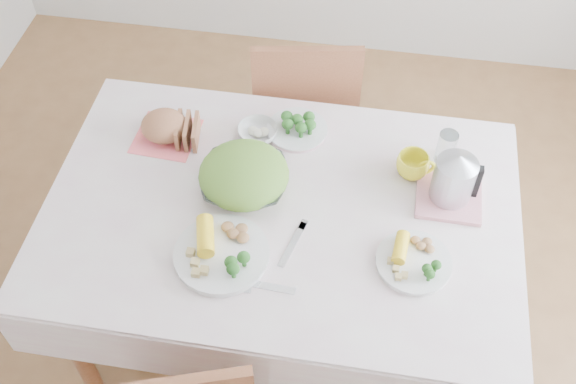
% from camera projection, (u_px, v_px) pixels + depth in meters
% --- Properties ---
extents(floor, '(3.60, 3.60, 0.00)m').
position_uv_depth(floor, '(282.00, 323.00, 2.72)').
color(floor, brown).
rests_on(floor, ground).
extents(dining_table, '(1.40, 0.90, 0.75)m').
position_uv_depth(dining_table, '(282.00, 273.00, 2.43)').
color(dining_table, brown).
rests_on(dining_table, floor).
extents(tablecloth, '(1.50, 1.00, 0.01)m').
position_uv_depth(tablecloth, '(281.00, 209.00, 2.14)').
color(tablecloth, silver).
rests_on(tablecloth, dining_table).
extents(chair_far, '(0.49, 0.49, 0.94)m').
position_uv_depth(chair_far, '(304.00, 109.00, 2.84)').
color(chair_far, brown).
rests_on(chair_far, floor).
extents(salad_bowl, '(0.30, 0.30, 0.07)m').
position_uv_depth(salad_bowl, '(244.00, 181.00, 2.16)').
color(salad_bowl, white).
rests_on(salad_bowl, tablecloth).
extents(dinner_plate_left, '(0.31, 0.31, 0.02)m').
position_uv_depth(dinner_plate_left, '(222.00, 255.00, 2.00)').
color(dinner_plate_left, white).
rests_on(dinner_plate_left, tablecloth).
extents(dinner_plate_right, '(0.30, 0.30, 0.02)m').
position_uv_depth(dinner_plate_right, '(414.00, 262.00, 1.99)').
color(dinner_plate_right, white).
rests_on(dinner_plate_right, tablecloth).
extents(broccoli_plate, '(0.28, 0.28, 0.02)m').
position_uv_depth(broccoli_plate, '(297.00, 130.00, 2.34)').
color(broccoli_plate, beige).
rests_on(broccoli_plate, tablecloth).
extents(napkin, '(0.22, 0.22, 0.00)m').
position_uv_depth(napkin, '(166.00, 136.00, 2.33)').
color(napkin, '#FF686D').
rests_on(napkin, tablecloth).
extents(bread_loaf, '(0.20, 0.20, 0.10)m').
position_uv_depth(bread_loaf, '(164.00, 125.00, 2.29)').
color(bread_loaf, brown).
rests_on(bread_loaf, napkin).
extents(fruit_bowl, '(0.16, 0.16, 0.04)m').
position_uv_depth(fruit_bowl, '(258.00, 132.00, 2.31)').
color(fruit_bowl, white).
rests_on(fruit_bowl, tablecloth).
extents(yellow_mug, '(0.13, 0.13, 0.08)m').
position_uv_depth(yellow_mug, '(412.00, 166.00, 2.19)').
color(yellow_mug, yellow).
rests_on(yellow_mug, tablecloth).
extents(glass_tumbler, '(0.07, 0.07, 0.12)m').
position_uv_depth(glass_tumbler, '(446.00, 146.00, 2.21)').
color(glass_tumbler, white).
rests_on(glass_tumbler, tablecloth).
extents(pink_tray, '(0.21, 0.21, 0.02)m').
position_uv_depth(pink_tray, '(449.00, 196.00, 2.15)').
color(pink_tray, '#CA7B83').
rests_on(pink_tray, tablecloth).
extents(electric_kettle, '(0.15, 0.15, 0.18)m').
position_uv_depth(electric_kettle, '(455.00, 173.00, 2.06)').
color(electric_kettle, '#B2B5BA').
rests_on(electric_kettle, pink_tray).
extents(fork_left, '(0.04, 0.18, 0.00)m').
position_uv_depth(fork_left, '(251.00, 266.00, 1.99)').
color(fork_left, silver).
rests_on(fork_left, tablecloth).
extents(fork_right, '(0.07, 0.18, 0.00)m').
position_uv_depth(fork_right, '(293.00, 244.00, 2.04)').
color(fork_right, silver).
rests_on(fork_right, tablecloth).
extents(knife, '(0.20, 0.03, 0.00)m').
position_uv_depth(knife, '(262.00, 285.00, 1.95)').
color(knife, silver).
rests_on(knife, tablecloth).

